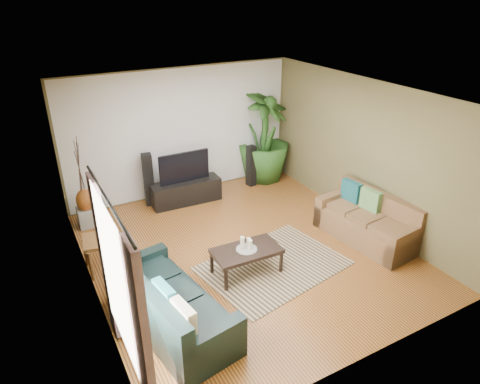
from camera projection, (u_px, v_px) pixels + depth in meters
floor at (246, 251)px, 7.39m from camera, size 5.50×5.50×0.00m
ceiling at (247, 95)px, 6.21m from camera, size 5.50×5.50×0.00m
wall_back at (182, 133)px, 8.97m from camera, size 5.00×0.00×5.00m
wall_front at (370, 271)px, 4.63m from camera, size 5.00×0.00×5.00m
wall_left at (84, 217)px, 5.72m from camera, size 0.00×5.50×5.50m
wall_right at (364, 153)px, 7.88m from camera, size 0.00×5.50×5.50m
backwall_panel at (182, 133)px, 8.96m from camera, size 4.90×0.00×4.90m
window_pane at (114, 278)px, 4.45m from camera, size 0.00×1.80×1.80m
curtain_near at (143, 342)px, 3.99m from camera, size 0.08×0.35×2.20m
curtain_far at (106, 260)px, 5.17m from camera, size 0.08×0.35×2.20m
curtain_rod at (107, 200)px, 4.08m from camera, size 0.03×1.90×0.03m
sofa_left at (171, 299)px, 5.62m from camera, size 1.22×2.21×0.85m
sofa_right at (367, 219)px, 7.55m from camera, size 1.00×1.87×0.85m
area_rug at (273, 265)px, 7.00m from camera, size 2.48×1.95×0.01m
coffee_table at (246, 261)px, 6.75m from camera, size 1.08×0.62×0.43m
candle_tray at (247, 249)px, 6.66m from camera, size 0.33×0.33×0.01m
candle_tall at (242, 243)px, 6.60m from camera, size 0.07×0.07×0.21m
candle_mid at (250, 245)px, 6.60m from camera, size 0.07×0.07×0.16m
candle_short at (249, 242)px, 6.70m from camera, size 0.07×0.07×0.13m
tv_stand at (186, 192)px, 8.95m from camera, size 1.47×0.49×0.48m
television at (184, 167)px, 8.72m from camera, size 1.06×0.06×0.63m
speaker_left at (149, 180)px, 8.74m from camera, size 0.24×0.26×1.11m
speaker_right at (251, 166)px, 9.62m from camera, size 0.19×0.20×0.94m
potted_plant at (264, 136)px, 9.72m from camera, size 1.62×1.62×2.09m
plant_pot at (263, 172)px, 10.11m from camera, size 0.39×0.39×0.30m
pedestal at (88, 217)px, 8.12m from camera, size 0.36×0.36×0.36m
vase at (85, 201)px, 7.97m from camera, size 0.33×0.33×0.46m
side_table at (103, 254)px, 6.82m from camera, size 0.61×0.61×0.56m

